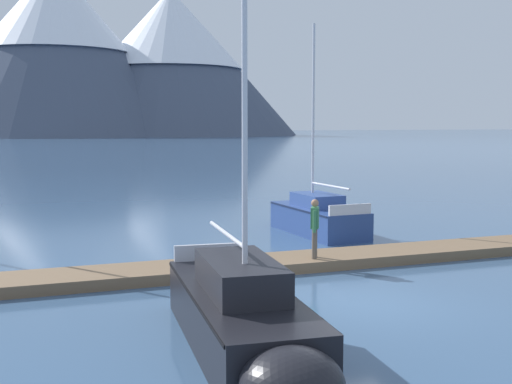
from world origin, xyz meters
TOP-DOWN VIEW (x-y plane):
  - ground_plane at (0.00, 0.00)m, footprint 700.00×700.00m
  - mountain_shoulder_ridge at (17.20, 219.98)m, footprint 92.77×92.77m
  - mountain_east_summit at (56.80, 219.18)m, footprint 90.29×90.29m
  - dock at (0.00, 4.00)m, footprint 26.22×3.14m
  - sailboat_second_berth at (-3.66, -2.14)m, footprint 2.54×6.97m
  - sailboat_mid_dock_port at (3.73, 9.19)m, footprint 1.87×5.54m
  - person_on_dock at (0.81, 3.62)m, footprint 0.38×0.52m

SIDE VIEW (x-z plane):
  - ground_plane at x=0.00m, z-range 0.00..0.00m
  - dock at x=0.00m, z-range -0.01..0.29m
  - sailboat_mid_dock_port at x=3.73m, z-range -3.28..4.54m
  - sailboat_second_berth at x=-3.66m, z-range -3.08..4.42m
  - person_on_dock at x=0.81m, z-range 0.42..2.11m
  - mountain_east_summit at x=56.80m, z-range 1.77..53.49m
  - mountain_shoulder_ridge at x=17.20m, z-range 1.81..59.27m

